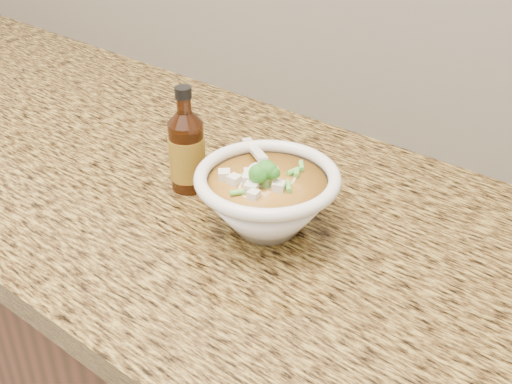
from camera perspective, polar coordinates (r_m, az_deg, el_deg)
The scene contains 4 objects.
cabinet at distance 1.35m, azimuth -5.41°, elevation -15.79°, with size 4.00×0.65×0.86m, color black.
counter_slab at distance 1.06m, azimuth -6.63°, elevation 0.70°, with size 4.00×0.68×0.04m, color olive.
soup_bowl at distance 0.89m, azimuth 0.99°, elevation -0.67°, with size 0.21×0.20×0.11m.
hot_sauce_bottle at distance 0.98m, azimuth -6.16°, elevation 3.61°, with size 0.07×0.07×0.17m.
Camera 1 is at (0.66, 1.05, 1.43)m, focal length 45.00 mm.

